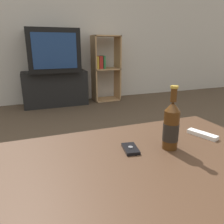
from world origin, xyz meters
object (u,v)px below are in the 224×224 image
Objects in this scene: beer_bottle at (171,126)px; remote_control at (202,134)px; bookshelf at (105,67)px; cell_phone at (130,149)px; tv_stand at (55,88)px; television at (52,50)px.

remote_control is at bearing 12.74° from beer_bottle.
bookshelf reaches higher than cell_phone.
cell_phone is (-0.81, -2.72, -0.08)m from bookshelf.
bookshelf is 6.90× the size of remote_control.
remote_control reaches higher than cell_phone.
bookshelf reaches higher than tv_stand.
cell_phone is 0.72× the size of remote_control.
television is 0.68× the size of bookshelf.
tv_stand is at bearing 93.93° from beer_bottle.
television is at bearing 93.93° from beer_bottle.
bookshelf is 2.74m from remote_control.
beer_bottle is (-0.64, -2.76, 0.02)m from bookshelf.
cell_phone is at bearing -106.67° from bookshelf.
cell_phone is 0.40m from remote_control.
beer_bottle is at bearing -4.45° from cell_phone.
tv_stand is at bearing 99.78° from cell_phone.
beer_bottle is (0.19, -2.72, 0.31)m from tv_stand.
remote_control is (-0.41, -2.71, -0.07)m from bookshelf.
tv_stand is 8.67× the size of cell_phone.
television is 2.58× the size of beer_bottle.
cell_phone is at bearing -89.68° from tv_stand.
beer_bottle is at bearing -86.07° from tv_stand.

